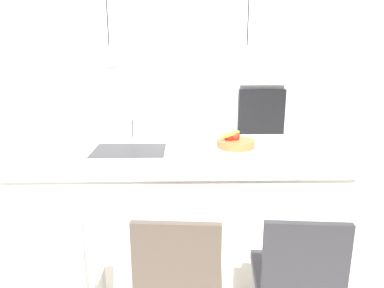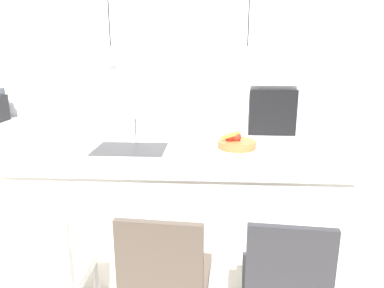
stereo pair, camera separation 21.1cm
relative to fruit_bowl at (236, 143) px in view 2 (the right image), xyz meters
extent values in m
plane|color=beige|center=(-0.45, -0.09, -0.98)|extent=(6.60, 6.60, 0.00)
cube|color=white|center=(-0.45, 1.56, 0.32)|extent=(6.00, 0.10, 2.60)
cube|color=white|center=(-0.45, -0.09, -0.54)|extent=(2.36, 0.97, 0.88)
cube|color=white|center=(-0.45, -0.09, -0.07)|extent=(2.42, 1.03, 0.06)
cube|color=#2D2D30|center=(-0.84, -0.09, -0.05)|extent=(0.56, 0.40, 0.02)
cylinder|color=silver|center=(-0.84, 0.15, 0.07)|extent=(0.02, 0.02, 0.22)
cylinder|color=silver|center=(-0.84, 0.07, 0.17)|extent=(0.02, 0.16, 0.02)
cylinder|color=#9E6B38|center=(0.01, 0.00, -0.01)|extent=(0.31, 0.31, 0.06)
sphere|color=red|center=(-0.05, 0.00, 0.05)|extent=(0.08, 0.08, 0.08)
sphere|color=#B22D1E|center=(0.00, 0.01, 0.05)|extent=(0.08, 0.08, 0.08)
ellipsoid|color=yellow|center=(-0.04, -0.02, 0.07)|extent=(0.19, 0.11, 0.07)
cube|color=#9E9EA3|center=(0.52, 1.49, 0.47)|extent=(0.54, 0.08, 0.34)
cube|color=black|center=(0.52, 1.49, -0.03)|extent=(0.56, 0.08, 0.56)
cube|color=white|center=(-1.12, -1.01, -0.52)|extent=(0.46, 0.43, 0.06)
cube|color=white|center=(-1.12, -1.21, -0.29)|extent=(0.44, 0.04, 0.40)
cylinder|color=#B2B2B7|center=(-0.92, -0.83, -0.76)|extent=(0.04, 0.04, 0.43)
cylinder|color=#B2B2B7|center=(-1.32, -0.83, -0.76)|extent=(0.04, 0.04, 0.43)
cube|color=brown|center=(-0.43, -1.01, -0.52)|extent=(0.50, 0.47, 0.06)
cube|color=brown|center=(-0.45, -1.21, -0.29)|extent=(0.45, 0.07, 0.41)
cylinder|color=#B2B2B7|center=(-0.62, -0.81, -0.77)|extent=(0.04, 0.04, 0.43)
cube|color=#333338|center=(0.22, -1.01, -0.53)|extent=(0.49, 0.48, 0.06)
cube|color=#333338|center=(0.20, -1.22, -0.29)|extent=(0.43, 0.08, 0.41)
sphere|color=silver|center=(-0.95, -0.09, 0.66)|extent=(0.18, 0.18, 0.18)
cylinder|color=black|center=(-0.95, -0.09, 1.05)|extent=(0.01, 0.01, 0.60)
sphere|color=silver|center=(0.05, -0.09, 0.66)|extent=(0.18, 0.18, 0.18)
cylinder|color=black|center=(0.05, -0.09, 1.05)|extent=(0.01, 0.01, 0.60)
camera|label=1|loc=(-0.40, -2.79, 0.74)|focal=33.66mm
camera|label=2|loc=(-0.19, -2.79, 0.74)|focal=33.66mm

